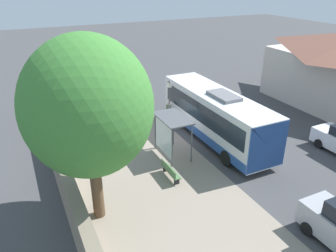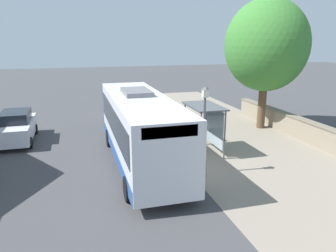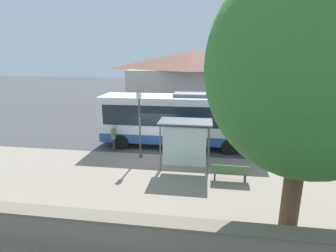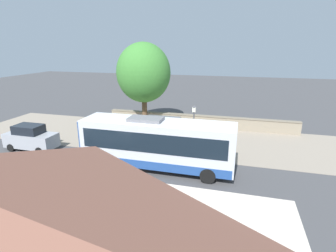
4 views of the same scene
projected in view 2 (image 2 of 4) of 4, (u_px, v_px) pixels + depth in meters
name	position (u px, v px, depth m)	size (l,w,h in m)	color
ground_plane	(186.00, 169.00, 15.93)	(120.00, 120.00, 0.00)	#424244
sidewalk_plaza	(267.00, 160.00, 17.12)	(9.00, 44.00, 0.02)	gray
stone_wall	(333.00, 141.00, 18.02)	(0.60, 20.00, 1.32)	gray
bus	(140.00, 128.00, 16.14)	(2.77, 10.58, 3.65)	silver
bus_shelter	(207.00, 114.00, 17.71)	(1.63, 2.81, 2.67)	#515459
pedestrian	(201.00, 173.00, 13.00)	(0.34, 0.22, 1.68)	#2D3347
bench	(209.00, 131.00, 20.63)	(0.40, 1.82, 0.88)	#4C7247
street_lamp_near	(204.00, 123.00, 14.70)	(0.28, 0.28, 4.13)	#4C4C51
shade_tree	(266.00, 46.00, 21.74)	(5.56, 5.56, 8.75)	brown
parked_car_behind_bus	(121.00, 103.00, 26.89)	(1.84, 4.28, 2.12)	#9EA0A8
parked_car_far_lane	(16.00, 127.00, 19.94)	(2.00, 4.69, 1.86)	silver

